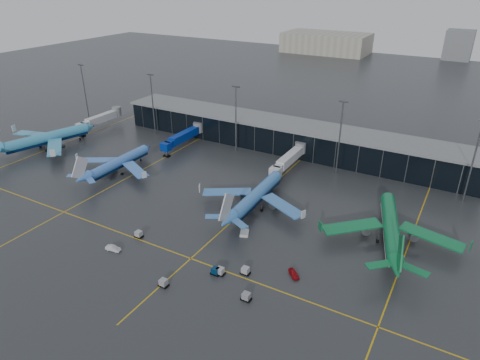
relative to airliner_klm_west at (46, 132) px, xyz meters
The scene contains 14 objects.
ground 82.43m from the airliner_klm_west, 11.33° to the right, with size 600.00×600.00×0.00m, color #282B2D.
terminal_pier 92.70m from the airliner_klm_west, 29.66° to the left, with size 142.00×17.00×10.70m.
jet_bridges 52.92m from the airliner_klm_west, 30.52° to the left, with size 94.00×27.50×7.20m.
flood_masts 92.27m from the airliner_klm_west, 21.60° to the left, with size 203.00×0.50×25.50m.
distant_hangars 285.51m from the airliner_klm_west, 62.80° to the left, with size 260.00×71.00×22.00m.
taxi_lines 90.97m from the airliner_klm_west, ahead, with size 220.00×120.00×0.02m.
airliner_klm_west is the anchor object (origin of this frame).
airliner_arkefly 39.98m from the airliner_klm_west, ahead, with size 32.01×36.45×11.20m, color #4480E0, non-canonical shape.
airliner_klm_near 92.48m from the airliner_klm_west, ahead, with size 34.36×39.14×12.03m, color #3D7CCA, non-canonical shape.
airliner_aer_lingus 130.60m from the airliner_klm_west, ahead, with size 36.77×41.87×12.87m, color #0D703B, non-canonical shape.
baggage_carts 102.27m from the airliner_klm_west, 19.54° to the right, with size 38.28×14.22×1.70m.
mobile_airstair 98.10m from the airliner_klm_west, ahead, with size 3.25×3.79×3.45m.
service_van_red 117.73m from the airliner_klm_west, 12.20° to the right, with size 1.55×3.85×1.31m, color #9E0C12.
service_van_white 81.41m from the airliner_klm_west, 27.89° to the right, with size 1.40×4.00×1.32m, color silver.
Camera 1 is at (62.35, -82.80, 62.95)m, focal length 32.00 mm.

